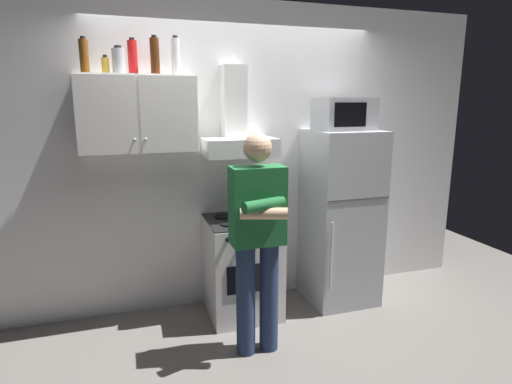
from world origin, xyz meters
The scene contains 15 objects.
ground_plane centered at (0.00, 0.00, 0.00)m, with size 7.00×7.00×0.00m, color slate.
back_wall_tiled centered at (0.00, 0.60, 1.35)m, with size 4.80×0.10×2.70m, color white.
upper_cabinet centered at (-0.85, 0.37, 1.75)m, with size 0.90×0.37×0.60m.
stove_oven centered at (-0.05, 0.25, 0.43)m, with size 0.60×0.62×0.87m.
range_hood centered at (-0.05, 0.38, 1.60)m, with size 0.60×0.44×0.75m.
refrigerator centered at (0.90, 0.25, 0.80)m, with size 0.60×0.62×1.60m.
microwave centered at (0.90, 0.27, 1.74)m, with size 0.48×0.37×0.28m.
person_standing centered at (-0.10, -0.36, 0.90)m, with size 0.38×0.33×1.64m.
cooking_pot centered at (0.08, 0.13, 0.94)m, with size 0.32×0.22×0.12m.
bottle_vodka_clear centered at (-0.54, 0.41, 2.19)m, with size 0.07×0.07×0.30m.
bottle_spice_jar centered at (-1.06, 0.38, 2.11)m, with size 0.05×0.05×0.14m.
bottle_rum_dark centered at (-0.70, 0.36, 2.19)m, with size 0.07×0.07×0.29m.
bottle_soda_red centered at (-0.86, 0.42, 2.18)m, with size 0.07×0.07×0.27m.
bottle_canister_steel centered at (-0.97, 0.37, 2.15)m, with size 0.10×0.10×0.21m.
bottle_beer_brown centered at (-1.21, 0.39, 2.18)m, with size 0.07×0.07×0.26m.
Camera 1 is at (-0.97, -3.05, 1.84)m, focal length 29.15 mm.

